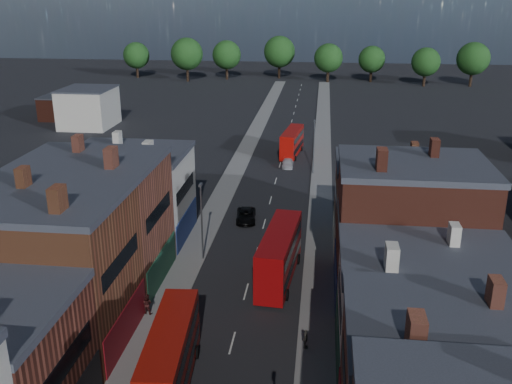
% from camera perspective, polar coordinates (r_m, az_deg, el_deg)
% --- Properties ---
extents(pavement_west, '(3.00, 200.00, 0.12)m').
position_cam_1_polar(pavement_west, '(76.72, -3.24, -0.08)').
color(pavement_west, gray).
rests_on(pavement_west, ground).
extents(pavement_east, '(3.00, 200.00, 0.12)m').
position_cam_1_polar(pavement_east, '(75.66, 6.51, -0.46)').
color(pavement_east, gray).
rests_on(pavement_east, ground).
extents(lamp_post_2, '(0.25, 0.70, 8.12)m').
position_cam_1_polar(lamp_post_2, '(56.49, -5.46, -2.45)').
color(lamp_post_2, slate).
rests_on(lamp_post_2, ground).
extents(lamp_post_3, '(0.25, 0.70, 8.12)m').
position_cam_1_polar(lamp_post_3, '(83.86, 5.81, 4.88)').
color(lamp_post_3, slate).
rests_on(lamp_post_3, ground).
extents(bus_0, '(3.36, 10.97, 4.67)m').
position_cam_1_polar(bus_0, '(40.23, -8.57, -16.00)').
color(bus_0, '#A81309').
rests_on(bus_0, ground).
extents(bus_1, '(3.62, 11.50, 4.89)m').
position_cam_1_polar(bus_1, '(53.24, 2.35, -6.23)').
color(bus_1, '#A5090B').
rests_on(bus_1, ground).
extents(bus_2, '(3.42, 10.06, 4.26)m').
position_cam_1_polar(bus_2, '(93.99, 3.62, 5.03)').
color(bus_2, '#AC0C07').
rests_on(bus_2, ground).
extents(car_2, '(2.75, 5.06, 1.35)m').
position_cam_1_polar(car_2, '(67.28, -1.01, -2.37)').
color(car_2, black).
rests_on(car_2, ground).
extents(car_3, '(1.77, 4.11, 1.18)m').
position_cam_1_polar(car_3, '(88.09, 3.18, 2.89)').
color(car_3, silver).
rests_on(car_3, ground).
extents(ped_1, '(0.95, 0.65, 1.80)m').
position_cam_1_polar(ped_1, '(49.38, -10.83, -10.93)').
color(ped_1, '#401A19').
rests_on(ped_1, pavement_west).
extents(ped_3, '(0.43, 0.91, 1.54)m').
position_cam_1_polar(ped_3, '(44.62, 4.98, -14.42)').
color(ped_3, '#524E46').
rests_on(ped_3, pavement_east).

